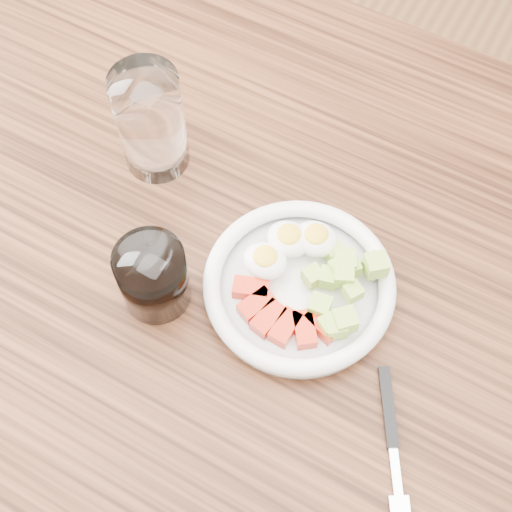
% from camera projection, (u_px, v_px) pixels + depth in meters
% --- Properties ---
extents(ground, '(4.00, 4.00, 0.00)m').
position_uv_depth(ground, '(258.00, 440.00, 1.49)').
color(ground, brown).
rests_on(ground, ground).
extents(dining_table, '(1.50, 0.90, 0.77)m').
position_uv_depth(dining_table, '(259.00, 314.00, 0.90)').
color(dining_table, brown).
rests_on(dining_table, ground).
extents(bowl, '(0.21, 0.21, 0.06)m').
position_uv_depth(bowl, '(300.00, 283.00, 0.79)').
color(bowl, white).
rests_on(bowl, dining_table).
extents(fork, '(0.10, 0.16, 0.01)m').
position_uv_depth(fork, '(391.00, 430.00, 0.73)').
color(fork, black).
rests_on(fork, dining_table).
extents(water_glass, '(0.08, 0.08, 0.14)m').
position_uv_depth(water_glass, '(151.00, 122.00, 0.83)').
color(water_glass, white).
rests_on(water_glass, dining_table).
extents(coffee_glass, '(0.08, 0.08, 0.09)m').
position_uv_depth(coffee_glass, '(153.00, 277.00, 0.76)').
color(coffee_glass, white).
rests_on(coffee_glass, dining_table).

